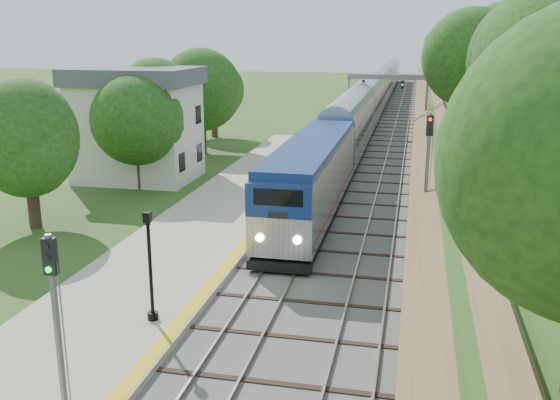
% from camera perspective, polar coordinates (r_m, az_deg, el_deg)
% --- Properties ---
extents(trackbed, '(9.50, 170.00, 0.28)m').
position_cam_1_polar(trackbed, '(72.10, 9.44, 6.63)').
color(trackbed, '#4C4944').
rests_on(trackbed, ground).
extents(platform, '(6.40, 68.00, 0.38)m').
position_cam_1_polar(platform, '(31.00, -8.61, -4.26)').
color(platform, '#AAA089').
rests_on(platform, ground).
extents(yellow_stripe, '(0.55, 68.00, 0.01)m').
position_cam_1_polar(yellow_stripe, '(30.07, -3.52, -4.33)').
color(yellow_stripe, gold).
rests_on(yellow_stripe, platform).
extents(embankment, '(10.64, 170.00, 11.70)m').
position_cam_1_polar(embankment, '(71.94, 16.22, 7.74)').
color(embankment, brown).
rests_on(embankment, ground).
extents(station_building, '(8.60, 6.60, 8.00)m').
position_cam_1_polar(station_building, '(46.07, -12.95, 6.85)').
color(station_building, beige).
rests_on(station_building, ground).
extents(signal_gantry, '(8.40, 0.38, 6.20)m').
position_cam_1_polar(signal_gantry, '(66.57, 9.79, 10.05)').
color(signal_gantry, slate).
rests_on(signal_gantry, ground).
extents(trees_behind_platform, '(7.82, 53.32, 7.21)m').
position_cam_1_polar(trees_behind_platform, '(36.48, -15.11, 5.35)').
color(trees_behind_platform, '#332316').
rests_on(trees_behind_platform, ground).
extents(train, '(2.94, 117.98, 4.32)m').
position_cam_1_polar(train, '(83.31, 8.55, 9.27)').
color(train, black).
rests_on(train, trackbed).
extents(lamppost_far, '(0.40, 0.40, 4.01)m').
position_cam_1_polar(lamppost_far, '(22.57, -11.75, -6.52)').
color(lamppost_far, black).
rests_on(lamppost_far, platform).
extents(signal_platform, '(0.31, 0.25, 5.35)m').
position_cam_1_polar(signal_platform, '(16.49, -19.81, -9.79)').
color(signal_platform, slate).
rests_on(signal_platform, platform).
extents(signal_farside, '(0.35, 0.28, 6.37)m').
position_cam_1_polar(signal_farside, '(32.50, 13.34, 3.39)').
color(signal_farside, slate).
rests_on(signal_farside, ground).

